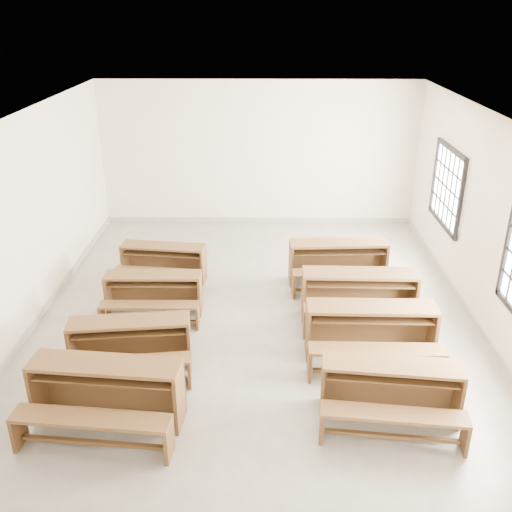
{
  "coord_description": "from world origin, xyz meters",
  "views": [
    {
      "loc": [
        0.11,
        -8.23,
        4.64
      ],
      "look_at": [
        0.0,
        0.0,
        1.0
      ],
      "focal_mm": 40.0,
      "sensor_mm": 36.0,
      "label": 1
    }
  ],
  "objects_px": {
    "desk_set_2": "(153,292)",
    "desk_set_7": "(338,260)",
    "desk_set_6": "(359,293)",
    "desk_set_4": "(391,388)",
    "desk_set_1": "(130,342)",
    "desk_set_3": "(163,261)",
    "desk_set_5": "(371,329)",
    "desk_set_0": "(106,390)"
  },
  "relations": [
    {
      "from": "desk_set_2",
      "to": "desk_set_5",
      "type": "bearing_deg",
      "value": -20.96
    },
    {
      "from": "desk_set_2",
      "to": "desk_set_5",
      "type": "height_order",
      "value": "desk_set_5"
    },
    {
      "from": "desk_set_2",
      "to": "desk_set_6",
      "type": "bearing_deg",
      "value": -2.91
    },
    {
      "from": "desk_set_0",
      "to": "desk_set_6",
      "type": "height_order",
      "value": "desk_set_6"
    },
    {
      "from": "desk_set_5",
      "to": "desk_set_7",
      "type": "distance_m",
      "value": 2.4
    },
    {
      "from": "desk_set_4",
      "to": "desk_set_5",
      "type": "xyz_separation_m",
      "value": [
        -0.02,
        1.3,
        0.04
      ]
    },
    {
      "from": "desk_set_2",
      "to": "desk_set_7",
      "type": "height_order",
      "value": "desk_set_7"
    },
    {
      "from": "desk_set_6",
      "to": "desk_set_7",
      "type": "relative_size",
      "value": 1.02
    },
    {
      "from": "desk_set_2",
      "to": "desk_set_5",
      "type": "distance_m",
      "value": 3.51
    },
    {
      "from": "desk_set_6",
      "to": "desk_set_4",
      "type": "bearing_deg",
      "value": -88.55
    },
    {
      "from": "desk_set_3",
      "to": "desk_set_5",
      "type": "bearing_deg",
      "value": -29.36
    },
    {
      "from": "desk_set_7",
      "to": "desk_set_1",
      "type": "bearing_deg",
      "value": -142.45
    },
    {
      "from": "desk_set_1",
      "to": "desk_set_0",
      "type": "bearing_deg",
      "value": -99.02
    },
    {
      "from": "desk_set_2",
      "to": "desk_set_6",
      "type": "distance_m",
      "value": 3.3
    },
    {
      "from": "desk_set_1",
      "to": "desk_set_2",
      "type": "bearing_deg",
      "value": 81.82
    },
    {
      "from": "desk_set_1",
      "to": "desk_set_7",
      "type": "height_order",
      "value": "desk_set_7"
    },
    {
      "from": "desk_set_1",
      "to": "desk_set_2",
      "type": "height_order",
      "value": "desk_set_1"
    },
    {
      "from": "desk_set_2",
      "to": "desk_set_7",
      "type": "distance_m",
      "value": 3.33
    },
    {
      "from": "desk_set_1",
      "to": "desk_set_7",
      "type": "relative_size",
      "value": 0.97
    },
    {
      "from": "desk_set_2",
      "to": "desk_set_7",
      "type": "bearing_deg",
      "value": 20.05
    },
    {
      "from": "desk_set_2",
      "to": "desk_set_7",
      "type": "relative_size",
      "value": 0.87
    },
    {
      "from": "desk_set_5",
      "to": "desk_set_0",
      "type": "bearing_deg",
      "value": -156.47
    },
    {
      "from": "desk_set_1",
      "to": "desk_set_3",
      "type": "xyz_separation_m",
      "value": [
        -0.0,
        2.76,
        -0.03
      ]
    },
    {
      "from": "desk_set_4",
      "to": "desk_set_7",
      "type": "xyz_separation_m",
      "value": [
        -0.19,
        3.69,
        0.02
      ]
    },
    {
      "from": "desk_set_0",
      "to": "desk_set_5",
      "type": "height_order",
      "value": "desk_set_5"
    },
    {
      "from": "desk_set_1",
      "to": "desk_set_6",
      "type": "height_order",
      "value": "desk_set_6"
    },
    {
      "from": "desk_set_0",
      "to": "desk_set_2",
      "type": "height_order",
      "value": "desk_set_0"
    },
    {
      "from": "desk_set_2",
      "to": "desk_set_3",
      "type": "bearing_deg",
      "value": 91.48
    },
    {
      "from": "desk_set_3",
      "to": "desk_set_6",
      "type": "distance_m",
      "value": 3.6
    },
    {
      "from": "desk_set_2",
      "to": "desk_set_5",
      "type": "xyz_separation_m",
      "value": [
        3.29,
        -1.23,
        0.07
      ]
    },
    {
      "from": "desk_set_0",
      "to": "desk_set_1",
      "type": "height_order",
      "value": "desk_set_0"
    },
    {
      "from": "desk_set_3",
      "to": "desk_set_5",
      "type": "xyz_separation_m",
      "value": [
        3.33,
        -2.45,
        0.08
      ]
    },
    {
      "from": "desk_set_4",
      "to": "desk_set_2",
      "type": "bearing_deg",
      "value": 148.97
    },
    {
      "from": "desk_set_6",
      "to": "desk_set_7",
      "type": "distance_m",
      "value": 1.32
    },
    {
      "from": "desk_set_4",
      "to": "desk_set_6",
      "type": "relative_size",
      "value": 0.96
    },
    {
      "from": "desk_set_1",
      "to": "desk_set_6",
      "type": "distance_m",
      "value": 3.61
    },
    {
      "from": "desk_set_2",
      "to": "desk_set_6",
      "type": "relative_size",
      "value": 0.85
    },
    {
      "from": "desk_set_2",
      "to": "desk_set_4",
      "type": "distance_m",
      "value": 4.16
    },
    {
      "from": "desk_set_0",
      "to": "desk_set_7",
      "type": "height_order",
      "value": "desk_set_0"
    },
    {
      "from": "desk_set_3",
      "to": "desk_set_4",
      "type": "relative_size",
      "value": 0.92
    },
    {
      "from": "desk_set_0",
      "to": "desk_set_6",
      "type": "xyz_separation_m",
      "value": [
        3.38,
        2.51,
        0.0
      ]
    },
    {
      "from": "desk_set_0",
      "to": "desk_set_1",
      "type": "bearing_deg",
      "value": 93.05
    }
  ]
}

